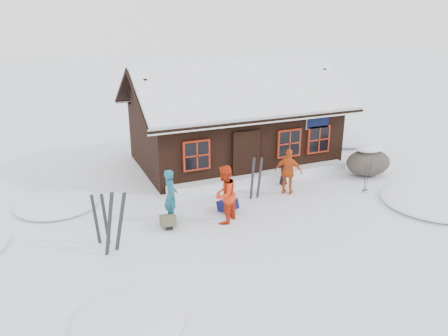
{
  "coord_description": "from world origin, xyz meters",
  "views": [
    {
      "loc": [
        -6.16,
        -11.81,
        6.26
      ],
      "look_at": [
        -0.67,
        0.91,
        1.3
      ],
      "focal_mm": 35.0,
      "sensor_mm": 36.0,
      "label": 1
    }
  ],
  "objects_px": {
    "skier_orange_right": "(288,172)",
    "backpack_olive": "(168,223)",
    "ski_poles": "(366,178)",
    "skier_crouched": "(284,173)",
    "ski_pair_left": "(115,223)",
    "skier_orange_left": "(224,195)",
    "skier_teal": "(171,196)",
    "boulder": "(368,162)",
    "backpack_blue": "(228,207)"
  },
  "relations": [
    {
      "from": "ski_pair_left",
      "to": "boulder",
      "type": "bearing_deg",
      "value": 10.36
    },
    {
      "from": "skier_orange_left",
      "to": "backpack_olive",
      "type": "height_order",
      "value": "skier_orange_left"
    },
    {
      "from": "skier_orange_left",
      "to": "ski_pair_left",
      "type": "distance_m",
      "value": 3.48
    },
    {
      "from": "skier_orange_left",
      "to": "backpack_blue",
      "type": "relative_size",
      "value": 3.06
    },
    {
      "from": "skier_orange_right",
      "to": "skier_orange_left",
      "type": "bearing_deg",
      "value": 64.53
    },
    {
      "from": "skier_orange_left",
      "to": "skier_orange_right",
      "type": "height_order",
      "value": "skier_orange_left"
    },
    {
      "from": "skier_crouched",
      "to": "ski_pair_left",
      "type": "distance_m",
      "value": 7.25
    },
    {
      "from": "skier_crouched",
      "to": "ski_pair_left",
      "type": "bearing_deg",
      "value": 165.13
    },
    {
      "from": "skier_orange_left",
      "to": "ski_pair_left",
      "type": "relative_size",
      "value": 1.04
    },
    {
      "from": "ski_pair_left",
      "to": "backpack_blue",
      "type": "xyz_separation_m",
      "value": [
        3.84,
        1.1,
        -0.69
      ]
    },
    {
      "from": "skier_crouched",
      "to": "boulder",
      "type": "xyz_separation_m",
      "value": [
        3.69,
        -0.43,
        0.1
      ]
    },
    {
      "from": "ski_pair_left",
      "to": "backpack_blue",
      "type": "bearing_deg",
      "value": 15.19
    },
    {
      "from": "ski_pair_left",
      "to": "skier_orange_left",
      "type": "bearing_deg",
      "value": 6.95
    },
    {
      "from": "skier_orange_right",
      "to": "backpack_olive",
      "type": "relative_size",
      "value": 2.91
    },
    {
      "from": "skier_orange_left",
      "to": "ski_pair_left",
      "type": "bearing_deg",
      "value": -30.28
    },
    {
      "from": "backpack_blue",
      "to": "boulder",
      "type": "bearing_deg",
      "value": -8.14
    },
    {
      "from": "skier_orange_left",
      "to": "skier_teal",
      "type": "bearing_deg",
      "value": -64.77
    },
    {
      "from": "ski_poles",
      "to": "backpack_blue",
      "type": "relative_size",
      "value": 1.95
    },
    {
      "from": "skier_orange_right",
      "to": "backpack_olive",
      "type": "distance_m",
      "value": 4.89
    },
    {
      "from": "ski_poles",
      "to": "skier_orange_right",
      "type": "bearing_deg",
      "value": 159.49
    },
    {
      "from": "skier_orange_right",
      "to": "backpack_blue",
      "type": "xyz_separation_m",
      "value": [
        -2.63,
        -0.55,
        -0.68
      ]
    },
    {
      "from": "skier_orange_right",
      "to": "ski_poles",
      "type": "relative_size",
      "value": 1.42
    },
    {
      "from": "backpack_blue",
      "to": "ski_poles",
      "type": "bearing_deg",
      "value": -21.35
    },
    {
      "from": "boulder",
      "to": "skier_orange_left",
      "type": "bearing_deg",
      "value": -167.16
    },
    {
      "from": "ski_pair_left",
      "to": "skier_teal",
      "type": "bearing_deg",
      "value": 31.32
    },
    {
      "from": "ski_poles",
      "to": "backpack_olive",
      "type": "distance_m",
      "value": 7.48
    },
    {
      "from": "skier_teal",
      "to": "skier_crouched",
      "type": "height_order",
      "value": "skier_teal"
    },
    {
      "from": "skier_orange_left",
      "to": "skier_orange_right",
      "type": "xyz_separation_m",
      "value": [
        3.03,
        1.19,
        -0.09
      ]
    },
    {
      "from": "boulder",
      "to": "backpack_blue",
      "type": "xyz_separation_m",
      "value": [
        -6.65,
        -0.97,
        -0.39
      ]
    },
    {
      "from": "skier_teal",
      "to": "skier_orange_left",
      "type": "height_order",
      "value": "skier_orange_left"
    },
    {
      "from": "skier_crouched",
      "to": "backpack_olive",
      "type": "bearing_deg",
      "value": 163.29
    },
    {
      "from": "skier_orange_left",
      "to": "ski_poles",
      "type": "relative_size",
      "value": 1.57
    },
    {
      "from": "backpack_blue",
      "to": "skier_teal",
      "type": "bearing_deg",
      "value": 159.82
    },
    {
      "from": "boulder",
      "to": "skier_crouched",
      "type": "bearing_deg",
      "value": 173.31
    },
    {
      "from": "ski_pair_left",
      "to": "ski_poles",
      "type": "distance_m",
      "value": 9.2
    },
    {
      "from": "skier_crouched",
      "to": "backpack_blue",
      "type": "relative_size",
      "value": 1.52
    },
    {
      "from": "skier_orange_right",
      "to": "ski_pair_left",
      "type": "height_order",
      "value": "ski_pair_left"
    },
    {
      "from": "ski_poles",
      "to": "backpack_olive",
      "type": "xyz_separation_m",
      "value": [
        -7.47,
        0.17,
        -0.4
      ]
    },
    {
      "from": "boulder",
      "to": "backpack_blue",
      "type": "relative_size",
      "value": 3.09
    },
    {
      "from": "backpack_blue",
      "to": "backpack_olive",
      "type": "distance_m",
      "value": 2.15
    },
    {
      "from": "skier_crouched",
      "to": "backpack_olive",
      "type": "relative_size",
      "value": 1.59
    },
    {
      "from": "skier_teal",
      "to": "ski_pair_left",
      "type": "bearing_deg",
      "value": 127.13
    },
    {
      "from": "skier_teal",
      "to": "skier_orange_left",
      "type": "xyz_separation_m",
      "value": [
        1.5,
        -0.75,
        0.08
      ]
    },
    {
      "from": "skier_crouched",
      "to": "backpack_olive",
      "type": "height_order",
      "value": "skier_crouched"
    },
    {
      "from": "skier_crouched",
      "to": "ski_poles",
      "type": "height_order",
      "value": "ski_poles"
    },
    {
      "from": "backpack_blue",
      "to": "backpack_olive",
      "type": "bearing_deg",
      "value": 171.26
    },
    {
      "from": "skier_crouched",
      "to": "backpack_olive",
      "type": "distance_m",
      "value": 5.38
    },
    {
      "from": "skier_teal",
      "to": "backpack_blue",
      "type": "relative_size",
      "value": 2.81
    },
    {
      "from": "boulder",
      "to": "ski_poles",
      "type": "distance_m",
      "value": 1.94
    },
    {
      "from": "skier_teal",
      "to": "boulder",
      "type": "bearing_deg",
      "value": -79.33
    }
  ]
}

